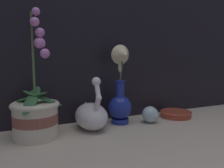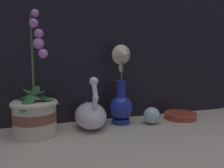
# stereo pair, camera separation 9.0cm
# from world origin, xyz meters

# --- Properties ---
(ground_plane) EXTENTS (2.80, 2.80, 0.00)m
(ground_plane) POSITION_xyz_m (0.00, 0.00, 0.00)
(ground_plane) COLOR #BCB2A3
(orchid_potted_plant) EXTENTS (0.19, 0.19, 0.46)m
(orchid_potted_plant) POSITION_xyz_m (-0.33, 0.09, 0.09)
(orchid_potted_plant) COLOR beige
(orchid_potted_plant) RESTS_ON ground_plane
(swan_figurine) EXTENTS (0.13, 0.20, 0.22)m
(swan_figurine) POSITION_xyz_m (-0.12, 0.11, 0.06)
(swan_figurine) COLOR white
(swan_figurine) RESTS_ON ground_plane
(blue_vase) EXTENTS (0.10, 0.12, 0.34)m
(blue_vase) POSITION_xyz_m (0.02, 0.12, 0.13)
(blue_vase) COLOR navy
(blue_vase) RESTS_ON ground_plane
(glass_sphere) EXTENTS (0.07, 0.07, 0.07)m
(glass_sphere) POSITION_xyz_m (0.15, 0.08, 0.04)
(glass_sphere) COLOR silver
(glass_sphere) RESTS_ON ground_plane
(amber_dish) EXTENTS (0.15, 0.15, 0.03)m
(amber_dish) POSITION_xyz_m (0.32, 0.11, 0.02)
(amber_dish) COLOR #A8422D
(amber_dish) RESTS_ON ground_plane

